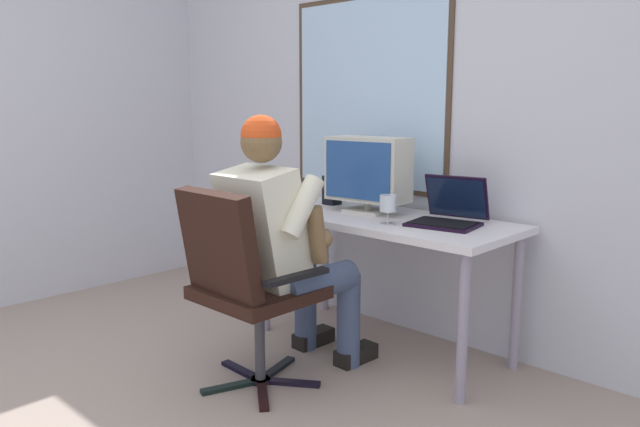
{
  "coord_description": "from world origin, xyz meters",
  "views": [
    {
      "loc": [
        2.0,
        -0.85,
        1.32
      ],
      "look_at": [
        -0.08,
        1.32,
        0.78
      ],
      "focal_mm": 34.5,
      "sensor_mm": 36.0,
      "label": 1
    }
  ],
  "objects_px": {
    "person_seated": "(283,242)",
    "cd_case": "(304,207)",
    "laptop": "(449,212)",
    "desk": "(382,231)",
    "office_chair": "(241,276)",
    "wine_glass": "(388,205)",
    "desk_speaker": "(332,190)",
    "crt_monitor": "(368,170)"
  },
  "relations": [
    {
      "from": "office_chair",
      "to": "desk_speaker",
      "type": "bearing_deg",
      "value": 108.18
    },
    {
      "from": "laptop",
      "to": "cd_case",
      "type": "xyz_separation_m",
      "value": [
        -0.85,
        -0.18,
        -0.06
      ]
    },
    {
      "from": "crt_monitor",
      "to": "wine_glass",
      "type": "xyz_separation_m",
      "value": [
        0.28,
        -0.19,
        -0.14
      ]
    },
    {
      "from": "desk_speaker",
      "to": "cd_case",
      "type": "relative_size",
      "value": 1.1
    },
    {
      "from": "laptop",
      "to": "cd_case",
      "type": "distance_m",
      "value": 0.87
    },
    {
      "from": "office_chair",
      "to": "wine_glass",
      "type": "bearing_deg",
      "value": 66.37
    },
    {
      "from": "office_chair",
      "to": "person_seated",
      "type": "xyz_separation_m",
      "value": [
        0.01,
        0.25,
        0.12
      ]
    },
    {
      "from": "desk_speaker",
      "to": "cd_case",
      "type": "xyz_separation_m",
      "value": [
        -0.02,
        -0.22,
        -0.08
      ]
    },
    {
      "from": "wine_glass",
      "to": "office_chair",
      "type": "bearing_deg",
      "value": -113.63
    },
    {
      "from": "wine_glass",
      "to": "cd_case",
      "type": "distance_m",
      "value": 0.64
    },
    {
      "from": "desk",
      "to": "desk_speaker",
      "type": "distance_m",
      "value": 0.5
    },
    {
      "from": "person_seated",
      "to": "cd_case",
      "type": "relative_size",
      "value": 8.2
    },
    {
      "from": "cd_case",
      "to": "desk_speaker",
      "type": "bearing_deg",
      "value": 84.34
    },
    {
      "from": "desk",
      "to": "office_chair",
      "type": "height_order",
      "value": "office_chair"
    },
    {
      "from": "laptop",
      "to": "desk_speaker",
      "type": "distance_m",
      "value": 0.83
    },
    {
      "from": "laptop",
      "to": "desk_speaker",
      "type": "height_order",
      "value": "laptop"
    },
    {
      "from": "office_chair",
      "to": "cd_case",
      "type": "bearing_deg",
      "value": 114.43
    },
    {
      "from": "office_chair",
      "to": "person_seated",
      "type": "relative_size",
      "value": 0.75
    },
    {
      "from": "office_chair",
      "to": "cd_case",
      "type": "distance_m",
      "value": 0.82
    },
    {
      "from": "person_seated",
      "to": "cd_case",
      "type": "height_order",
      "value": "person_seated"
    },
    {
      "from": "desk_speaker",
      "to": "office_chair",
      "type": "bearing_deg",
      "value": -71.82
    },
    {
      "from": "crt_monitor",
      "to": "laptop",
      "type": "distance_m",
      "value": 0.53
    },
    {
      "from": "crt_monitor",
      "to": "cd_case",
      "type": "xyz_separation_m",
      "value": [
        -0.35,
        -0.15,
        -0.23
      ]
    },
    {
      "from": "office_chair",
      "to": "wine_glass",
      "type": "relative_size",
      "value": 6.52
    },
    {
      "from": "desk",
      "to": "laptop",
      "type": "relative_size",
      "value": 3.81
    },
    {
      "from": "cd_case",
      "to": "laptop",
      "type": "bearing_deg",
      "value": 12.12
    },
    {
      "from": "crt_monitor",
      "to": "wine_glass",
      "type": "distance_m",
      "value": 0.37
    },
    {
      "from": "crt_monitor",
      "to": "cd_case",
      "type": "bearing_deg",
      "value": -157.23
    },
    {
      "from": "person_seated",
      "to": "laptop",
      "type": "distance_m",
      "value": 0.84
    },
    {
      "from": "desk",
      "to": "person_seated",
      "type": "relative_size",
      "value": 1.13
    },
    {
      "from": "person_seated",
      "to": "desk_speaker",
      "type": "bearing_deg",
      "value": 114.65
    },
    {
      "from": "desk",
      "to": "crt_monitor",
      "type": "height_order",
      "value": "crt_monitor"
    },
    {
      "from": "person_seated",
      "to": "desk_speaker",
      "type": "distance_m",
      "value": 0.78
    },
    {
      "from": "cd_case",
      "to": "crt_monitor",
      "type": "bearing_deg",
      "value": 22.77
    },
    {
      "from": "wine_glass",
      "to": "cd_case",
      "type": "height_order",
      "value": "wine_glass"
    },
    {
      "from": "person_seated",
      "to": "crt_monitor",
      "type": "xyz_separation_m",
      "value": [
        0.01,
        0.63,
        0.3
      ]
    },
    {
      "from": "laptop",
      "to": "cd_case",
      "type": "relative_size",
      "value": 2.43
    },
    {
      "from": "desk_speaker",
      "to": "crt_monitor",
      "type": "bearing_deg",
      "value": -11.76
    },
    {
      "from": "crt_monitor",
      "to": "desk_speaker",
      "type": "xyz_separation_m",
      "value": [
        -0.33,
        0.07,
        -0.15
      ]
    },
    {
      "from": "desk_speaker",
      "to": "person_seated",
      "type": "bearing_deg",
      "value": -65.35
    },
    {
      "from": "crt_monitor",
      "to": "person_seated",
      "type": "bearing_deg",
      "value": -90.91
    },
    {
      "from": "laptop",
      "to": "wine_glass",
      "type": "xyz_separation_m",
      "value": [
        -0.21,
        -0.22,
        0.04
      ]
    }
  ]
}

